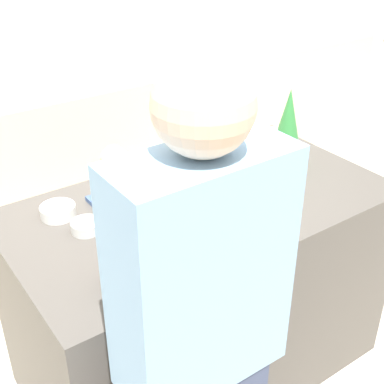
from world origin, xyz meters
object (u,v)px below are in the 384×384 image
object	(u,v)px
candy_bowl_near_tray_left	(58,211)
person	(200,353)
gingerbread_house	(187,187)
mug	(117,272)
candy_bowl_front_corner	(189,164)
cookbook	(111,198)
candy_bowl_behind_tray	(270,134)
candy_bowl_center_rear	(86,226)
candy_bowl_far_left	(137,178)
candy_bowl_far_right	(226,159)
baking_tray	(187,211)
candy_bowl_near_tray_right	(243,146)
decorative_tree	(287,129)

from	to	relation	value
candy_bowl_near_tray_left	person	world-z (taller)	person
gingerbread_house	mug	bearing A→B (deg)	-151.77
candy_bowl_front_corner	cookbook	distance (m)	0.42
gingerbread_house	cookbook	world-z (taller)	gingerbread_house
gingerbread_house	candy_bowl_behind_tray	xyz separation A→B (m)	(0.76, 0.34, -0.09)
candy_bowl_center_rear	candy_bowl_far_left	size ratio (longest dim) A/B	1.03
gingerbread_house	candy_bowl_far_left	xyz separation A→B (m)	(-0.04, 0.33, -0.09)
candy_bowl_near_tray_left	person	bearing A→B (deg)	-86.70
gingerbread_house	candy_bowl_near_tray_left	distance (m)	0.51
candy_bowl_far_right	person	bearing A→B (deg)	-131.95
candy_bowl_front_corner	candy_bowl_behind_tray	world-z (taller)	candy_bowl_front_corner
candy_bowl_front_corner	mug	bearing A→B (deg)	-140.98
gingerbread_house	candy_bowl_center_rear	bearing A→B (deg)	164.25
baking_tray	candy_bowl_front_corner	world-z (taller)	candy_bowl_front_corner
gingerbread_house	candy_bowl_far_left	distance (m)	0.34
cookbook	candy_bowl_front_corner	bearing A→B (deg)	5.44
mug	gingerbread_house	bearing A→B (deg)	28.23
candy_bowl_behind_tray	candy_bowl_near_tray_right	distance (m)	0.22
candy_bowl_near_tray_left	candy_bowl_behind_tray	distance (m)	1.19
candy_bowl_far_right	person	world-z (taller)	person
candy_bowl_far_left	candy_bowl_behind_tray	xyz separation A→B (m)	(0.80, 0.02, -0.00)
gingerbread_house	candy_bowl_center_rear	size ratio (longest dim) A/B	2.54
person	candy_bowl_far_left	bearing A→B (deg)	69.97
candy_bowl_far_right	candy_bowl_near_tray_right	xyz separation A→B (m)	(0.15, 0.06, 0.00)
decorative_tree	candy_bowl_near_tray_right	xyz separation A→B (m)	(-0.06, 0.23, -0.15)
candy_bowl_far_left	gingerbread_house	bearing A→B (deg)	-83.09
candy_bowl_behind_tray	candy_bowl_center_rear	bearing A→B (deg)	-168.36
candy_bowl_behind_tray	candy_bowl_far_right	bearing A→B (deg)	-164.95
candy_bowl_front_corner	candy_bowl_far_right	bearing A→B (deg)	-15.71
candy_bowl_center_rear	candy_bowl_far_right	bearing A→B (deg)	9.99
candy_bowl_far_left	candy_bowl_behind_tray	distance (m)	0.80
cookbook	mug	size ratio (longest dim) A/B	1.68
candy_bowl_near_tray_right	mug	bearing A→B (deg)	-151.05
cookbook	baking_tray	bearing A→B (deg)	-51.16
candy_bowl_near_tray_right	candy_bowl_near_tray_left	bearing A→B (deg)	-177.78
candy_bowl_center_rear	candy_bowl_far_left	bearing A→B (deg)	31.92
gingerbread_house	decorative_tree	distance (m)	0.61
decorative_tree	candy_bowl_far_right	distance (m)	0.31
candy_bowl_near_tray_right	cookbook	size ratio (longest dim) A/B	0.57
candy_bowl_far_right	cookbook	size ratio (longest dim) A/B	0.71
candy_bowl_near_tray_left	candy_bowl_far_left	xyz separation A→B (m)	(0.39, 0.06, -0.00)
candy_bowl_near_tray_right	candy_bowl_far_left	bearing A→B (deg)	177.96
candy_bowl_front_corner	mug	distance (m)	0.84
decorative_tree	candy_bowl_far_right	bearing A→B (deg)	141.96
person	gingerbread_house	bearing A→B (deg)	58.01
candy_bowl_near_tray_right	gingerbread_house	bearing A→B (deg)	-150.46
candy_bowl_near_tray_right	mug	world-z (taller)	mug
person	baking_tray	bearing A→B (deg)	58.02
cookbook	mug	distance (m)	0.54
candy_bowl_near_tray_left	candy_bowl_far_left	size ratio (longest dim) A/B	1.27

